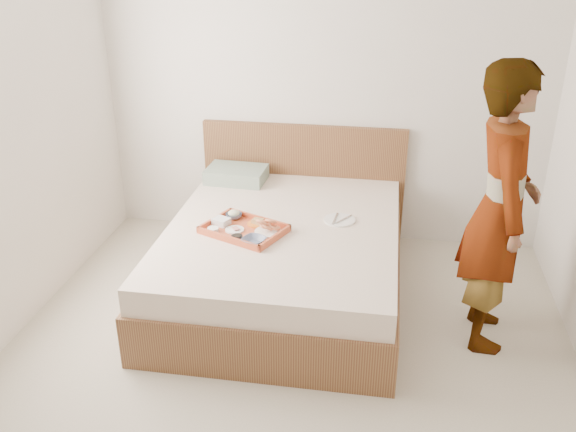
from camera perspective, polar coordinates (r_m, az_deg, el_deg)
The scene contains 16 objects.
ground at distance 3.67m, azimuth -0.86°, elevation -15.34°, with size 3.50×4.00×0.01m, color beige.
wall_back at distance 4.90m, azimuth 3.28°, elevation 12.28°, with size 3.50×0.01×2.60m, color silver.
bed at distance 4.35m, azimuth -0.43°, elevation -4.00°, with size 1.65×2.00×0.53m, color brown.
headboard at distance 5.13m, azimuth 1.40°, elevation 3.26°, with size 1.65×0.06×0.95m, color brown.
pillow at distance 4.97m, azimuth -4.76°, elevation 3.82°, with size 0.46×0.31×0.11m, color gray.
tray at distance 4.14m, azimuth -4.05°, elevation -1.19°, with size 0.51×0.37×0.05m, color #C8522E.
prawn_plate at distance 4.10m, azimuth -1.86°, elevation -1.46°, with size 0.18×0.18×0.01m, color white.
navy_bowl_big at distance 3.97m, azimuth -3.15°, elevation -2.27°, with size 0.14×0.14×0.04m, color #161F46.
sauce_dish at distance 4.02m, azimuth -4.71°, elevation -1.99°, with size 0.07×0.07×0.03m, color black.
meat_plate at distance 4.14m, azimuth -4.93°, elevation -1.27°, with size 0.13×0.13×0.01m, color white.
bread_plate at distance 4.22m, azimuth -2.91°, elevation -0.72°, with size 0.12×0.12×0.01m, color orange.
salad_bowl at distance 4.31m, azimuth -4.99°, elevation 0.03°, with size 0.11×0.11×0.04m, color #161F46.
plastic_tub at distance 4.23m, azimuth -6.15°, elevation -0.50°, with size 0.11×0.09×0.05m, color silver.
cheese_round at distance 4.14m, azimuth -6.90°, elevation -1.25°, with size 0.07×0.07×0.03m, color white.
dinner_plate at distance 4.31m, azimuth 4.75°, elevation -0.37°, with size 0.22×0.22×0.01m, color white.
person at distance 3.84m, azimuth 18.90°, elevation 0.58°, with size 0.64×0.42×1.75m, color silver.
Camera 1 is at (0.51, -2.75, 2.38)m, focal length 38.73 mm.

